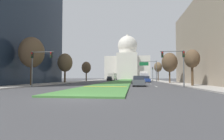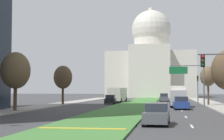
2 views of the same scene
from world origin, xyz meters
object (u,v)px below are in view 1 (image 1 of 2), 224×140
capitol_building (128,63)px  box_truck_delivery (144,76)px  sedan_lead_stopped (139,81)px  sedan_distant (110,79)px  overhead_guide_sign (150,67)px  city_bus (113,76)px  street_tree_right_far (158,67)px  traffic_light_far_right (153,72)px  sedan_far_horizon (135,78)px  street_tree_left_mid (65,63)px  street_tree_right_mid (170,62)px  street_tree_right_near (192,59)px  street_tree_left_far (86,68)px  street_tree_left_near (32,52)px  traffic_light_near_left (38,61)px  sedan_midblock (146,79)px  traffic_light_near_right (177,60)px

capitol_building → box_truck_delivery: (7.01, -65.66, -9.30)m
sedan_lead_stopped → sedan_distant: 37.64m
overhead_guide_sign → city_bus: size_ratio=0.59×
street_tree_right_far → sedan_lead_stopped: street_tree_right_far is taller
traffic_light_far_right → sedan_distant: (-15.59, -0.69, -2.53)m
sedan_distant → sedan_far_horizon: 17.45m
street_tree_left_mid → street_tree_right_far: bearing=38.3°
street_tree_right_mid → street_tree_left_mid: bearing=-179.1°
traffic_light_far_right → street_tree_left_mid: street_tree_left_mid is taller
sedan_lead_stopped → sedan_distant: size_ratio=1.04×
street_tree_right_near → sedan_lead_stopped: bearing=179.9°
street_tree_right_mid → street_tree_left_far: size_ratio=1.05×
street_tree_left_mid → capitol_building: bearing=81.0°
street_tree_right_near → city_bus: bearing=111.2°
sedan_lead_stopped → sedan_distant: bearing=104.6°
overhead_guide_sign → street_tree_left_near: bearing=-126.1°
street_tree_left_far → city_bus: size_ratio=0.61×
sedan_lead_stopped → street_tree_left_mid: bearing=142.9°
street_tree_right_far → city_bus: 20.95m
overhead_guide_sign → sedan_lead_stopped: 28.73m
capitol_building → sedan_lead_stopped: bearing=-87.1°
overhead_guide_sign → street_tree_right_mid: size_ratio=0.93×
street_tree_right_mid → overhead_guide_sign: bearing=101.7°
traffic_light_near_left → street_tree_left_mid: (-2.77, 17.43, 1.13)m
street_tree_left_mid → sedan_lead_stopped: street_tree_left_mid is taller
traffic_light_near_left → sedan_distant: traffic_light_near_left is taller
traffic_light_near_left → box_truck_delivery: size_ratio=0.81×
sedan_far_horizon → capitol_building: bearing=96.3°
capitol_building → street_tree_right_mid: 80.47m
street_tree_right_near → box_truck_delivery: bearing=101.9°
overhead_guide_sign → street_tree_right_far: 5.43m
street_tree_left_far → sedan_midblock: size_ratio=1.56×
traffic_light_near_right → street_tree_right_near: size_ratio=0.91×
sedan_distant → street_tree_right_near: bearing=-64.2°
overhead_guide_sign → street_tree_left_far: size_ratio=0.97×
sedan_far_horizon → traffic_light_near_right: bearing=-84.4°
traffic_light_near_left → street_tree_left_near: bearing=133.0°
city_bus → street_tree_right_mid: bearing=-62.0°
street_tree_right_mid → sedan_lead_stopped: (-7.39, -13.49, -4.01)m
street_tree_left_mid → sedan_far_horizon: 41.91m
traffic_light_near_right → traffic_light_far_right: bearing=88.8°
traffic_light_far_right → street_tree_right_mid: bearing=-86.8°
traffic_light_near_left → traffic_light_near_right: bearing=4.2°
overhead_guide_sign → street_tree_left_far: 21.23m
sedan_lead_stopped → traffic_light_near_right: bearing=-28.4°
traffic_light_near_left → street_tree_left_mid: street_tree_left_mid is taller
street_tree_left_mid → sedan_midblock: street_tree_left_mid is taller
box_truck_delivery → capitol_building: bearing=96.1°
sedan_midblock → sedan_far_horizon: 30.24m
overhead_guide_sign → street_tree_right_far: (3.05, 4.49, 0.14)m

